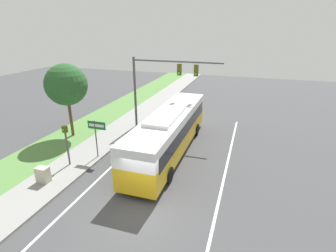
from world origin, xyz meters
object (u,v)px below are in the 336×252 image
Objects in this scene: bus at (170,130)px; utility_cabinet at (43,175)px; signal_gantry at (161,79)px; pedestrian_signal at (66,139)px; street_sign at (96,132)px.

utility_cabinet is at bearing -133.29° from bus.
utility_cabinet is (-3.71, -10.12, -3.97)m from signal_gantry.
bus is 4.32× the size of pedestrian_signal.
signal_gantry is at bearing 117.39° from bus.
utility_cabinet is (-5.78, -6.13, -1.17)m from bus.
signal_gantry reaches higher than pedestrian_signal.
bus is 5.29m from signal_gantry.
pedestrian_signal reaches higher than utility_cabinet.
bus is 6.90m from pedestrian_signal.
street_sign is (-4.44, -2.37, 0.23)m from bus.
bus is at bearing -62.61° from signal_gantry.
street_sign is 4.23m from utility_cabinet.
utility_cabinet is at bearing -109.63° from street_sign.
utility_cabinet is (-1.34, -3.76, -1.41)m from street_sign.
bus reaches higher than utility_cabinet.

